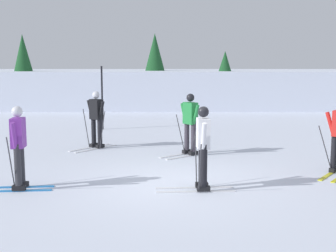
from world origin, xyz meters
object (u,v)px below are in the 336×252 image
object	(u,v)px
conifer_far_centre	(224,73)
skier_black	(95,118)
skier_green	(189,122)
trail_marker_pole	(101,98)
conifer_far_left	(154,63)
skier_purple	(17,145)
skier_white	(201,146)
conifer_far_right	(22,67)

from	to	relation	value
conifer_far_centre	skier_black	bearing A→B (deg)	-114.11
skier_black	skier_green	xyz separation A→B (m)	(2.76, -1.02, -0.00)
skier_green	conifer_far_centre	distance (m)	13.14
trail_marker_pole	conifer_far_left	world-z (taller)	conifer_far_left
skier_black	skier_purple	world-z (taller)	same
skier_purple	conifer_far_left	world-z (taller)	conifer_far_left
trail_marker_pole	conifer_far_centre	world-z (taller)	conifer_far_centre
skier_black	trail_marker_pole	world-z (taller)	trail_marker_pole
skier_green	trail_marker_pole	xyz separation A→B (m)	(-3.12, 4.79, 0.29)
trail_marker_pole	skier_black	bearing A→B (deg)	-84.59
skier_green	trail_marker_pole	size ratio (longest dim) A/B	0.71
skier_purple	skier_white	bearing A→B (deg)	-0.83
conifer_far_right	skier_black	bearing A→B (deg)	-63.75
trail_marker_pole	conifer_far_left	size ratio (longest dim) A/B	0.58
conifer_far_left	conifer_far_centre	xyz separation A→B (m)	(3.91, -1.39, -0.55)
conifer_far_centre	skier_white	bearing A→B (deg)	-98.53
skier_purple	conifer_far_left	bearing A→B (deg)	82.72
trail_marker_pole	conifer_far_left	bearing A→B (deg)	79.55
skier_green	conifer_far_left	distance (m)	14.39
skier_purple	skier_green	bearing A→B (deg)	43.63
conifer_far_left	conifer_far_right	world-z (taller)	conifer_far_left
skier_purple	conifer_far_right	xyz separation A→B (m)	(-4.97, 16.33, 1.37)
skier_green	conifer_far_centre	world-z (taller)	conifer_far_centre
skier_black	skier_white	distance (m)	5.35
skier_purple	skier_green	xyz separation A→B (m)	(3.64, 3.47, -0.00)
skier_black	conifer_far_left	world-z (taller)	conifer_far_left
skier_purple	conifer_far_right	world-z (taller)	conifer_far_right
skier_black	trail_marker_pole	size ratio (longest dim) A/B	0.71
skier_purple	conifer_far_left	xyz separation A→B (m)	(2.26, 17.70, 1.58)
skier_black	skier_white	world-z (taller)	same
skier_purple	skier_black	bearing A→B (deg)	78.94
skier_white	trail_marker_pole	bearing A→B (deg)	111.07
trail_marker_pole	conifer_far_left	distance (m)	9.70
skier_purple	conifer_far_left	distance (m)	17.92
skier_black	trail_marker_pole	xyz separation A→B (m)	(-0.36, 3.77, 0.29)
conifer_far_left	conifer_far_centre	size ratio (longest dim) A/B	1.33
conifer_far_left	skier_purple	bearing A→B (deg)	-97.28
skier_purple	trail_marker_pole	distance (m)	8.27
skier_green	skier_purple	bearing A→B (deg)	-136.37
skier_green	conifer_far_right	size ratio (longest dim) A/B	0.42
skier_white	trail_marker_pole	size ratio (longest dim) A/B	0.71
skier_white	conifer_far_centre	xyz separation A→B (m)	(2.45, 16.37, 1.04)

